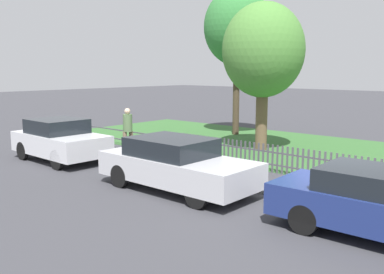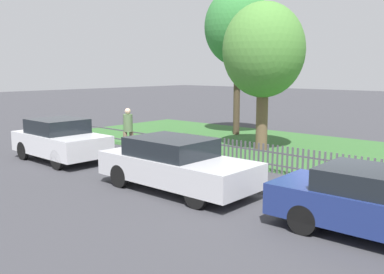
# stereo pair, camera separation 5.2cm
# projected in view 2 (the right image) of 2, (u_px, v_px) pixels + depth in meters

# --- Properties ---
(ground_plane) EXTENTS (120.00, 120.00, 0.00)m
(ground_plane) POSITION_uv_depth(u_px,v_px,m) (335.00, 210.00, 9.98)
(ground_plane) COLOR #38383D
(kerb_stone) EXTENTS (32.14, 0.20, 0.12)m
(kerb_stone) POSITION_uv_depth(u_px,v_px,m) (337.00, 207.00, 10.05)
(kerb_stone) COLOR gray
(kerb_stone) RESTS_ON ground
(park_fence) EXTENTS (32.14, 0.05, 0.90)m
(park_fence) POSITION_uv_depth(u_px,v_px,m) (371.00, 174.00, 11.58)
(park_fence) COLOR #4C4C51
(park_fence) RESTS_ON ground
(parked_car_silver_hatchback) EXTENTS (3.86, 1.92, 1.50)m
(parked_car_silver_hatchback) POSITION_uv_depth(u_px,v_px,m) (60.00, 140.00, 15.36)
(parked_car_silver_hatchback) COLOR silver
(parked_car_silver_hatchback) RESTS_ON ground
(parked_car_black_saloon) EXTENTS (4.55, 1.85, 1.43)m
(parked_car_black_saloon) POSITION_uv_depth(u_px,v_px,m) (176.00, 164.00, 11.56)
(parked_car_black_saloon) COLOR #BCBCC1
(parked_car_black_saloon) RESTS_ON ground
(covered_motorcycle) EXTENTS (1.97, 0.83, 1.16)m
(covered_motorcycle) POSITION_uv_depth(u_px,v_px,m) (170.00, 145.00, 14.57)
(covered_motorcycle) COLOR black
(covered_motorcycle) RESTS_ON ground
(tree_nearest_kerb) EXTENTS (3.28, 3.28, 7.21)m
(tree_nearest_kerb) POSITION_uv_depth(u_px,v_px,m) (238.00, 28.00, 20.91)
(tree_nearest_kerb) COLOR #473828
(tree_nearest_kerb) RESTS_ON ground
(tree_behind_motorcycle) EXTENTS (3.27, 3.27, 5.90)m
(tree_behind_motorcycle) POSITION_uv_depth(u_px,v_px,m) (264.00, 51.00, 16.91)
(tree_behind_motorcycle) COLOR brown
(tree_behind_motorcycle) RESTS_ON ground
(pedestrian_by_lamp) EXTENTS (0.48, 0.48, 1.77)m
(pedestrian_by_lamp) POSITION_uv_depth(u_px,v_px,m) (128.00, 128.00, 16.70)
(pedestrian_by_lamp) COLOR #7F6B51
(pedestrian_by_lamp) RESTS_ON ground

